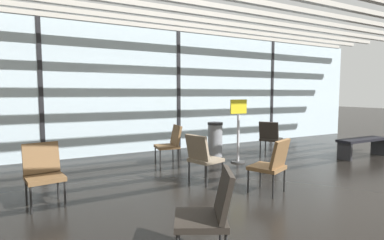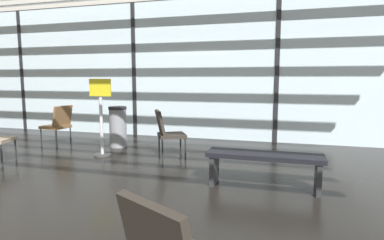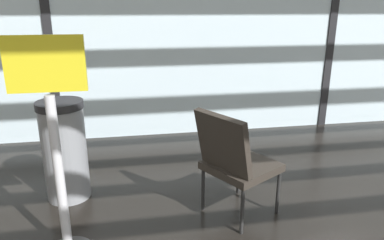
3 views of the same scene
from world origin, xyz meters
name	(u,v)px [view 1 (image 1 of 3)]	position (x,y,z in m)	size (l,w,h in m)	color
ground_plane	(341,208)	(0.00, 0.00, 0.00)	(60.00, 60.00, 0.00)	black
glass_curtain_wall	(178,91)	(0.00, 5.20, 1.66)	(14.00, 0.08, 3.31)	silver
window_mullion_0	(41,90)	(-3.50, 5.20, 1.66)	(0.10, 0.12, 3.31)	black
window_mullion_1	(178,91)	(0.00, 5.20, 1.66)	(0.10, 0.12, 3.31)	black
window_mullion_2	(271,91)	(3.50, 5.20, 1.66)	(0.10, 0.12, 3.31)	black
parked_airplane	(121,87)	(0.08, 11.60, 1.89)	(14.21, 3.79, 3.79)	silver
lounge_chair_0	(210,210)	(-2.30, -0.29, 0.49)	(0.69, 0.67, 0.87)	#28231E
lounge_chair_2	(43,170)	(-3.61, 2.09, 0.49)	(0.55, 0.59, 0.87)	brown
lounge_chair_3	(270,136)	(1.63, 3.18, 0.49)	(0.70, 0.68, 0.87)	#28231E
lounge_chair_4	(202,155)	(-1.11, 1.91, 0.49)	(0.64, 0.61, 0.87)	#7F705B
lounge_chair_5	(272,163)	(-0.42, 0.91, 0.49)	(0.64, 0.67, 0.87)	brown
lounge_chair_6	(171,142)	(-1.00, 3.50, 0.49)	(0.58, 0.54, 0.87)	brown
waiting_bench	(362,143)	(3.47, 1.92, 0.36)	(1.50, 0.41, 0.47)	black
trash_bin	(215,139)	(0.31, 3.72, 0.43)	(0.38, 0.38, 0.86)	slate
info_sign	(238,133)	(0.42, 2.92, 0.68)	(0.44, 0.32, 1.44)	#333333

